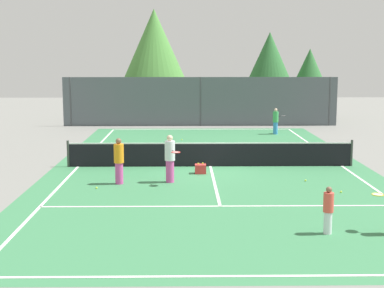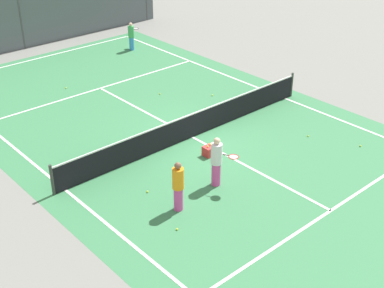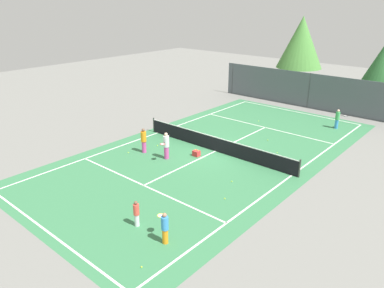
{
  "view_description": "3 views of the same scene",
  "coord_description": "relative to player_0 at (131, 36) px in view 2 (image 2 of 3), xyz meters",
  "views": [
    {
      "loc": [
        -1.11,
        -23.28,
        4.54
      ],
      "look_at": [
        -0.8,
        -2.4,
        1.32
      ],
      "focal_mm": 53.25,
      "sensor_mm": 36.0,
      "label": 1
    },
    {
      "loc": [
        -12.04,
        -13.59,
        9.69
      ],
      "look_at": [
        -1.23,
        -1.39,
        0.72
      ],
      "focal_mm": 50.19,
      "sensor_mm": 36.0,
      "label": 2
    },
    {
      "loc": [
        13.48,
        -18.01,
        9.35
      ],
      "look_at": [
        -0.88,
        -1.38,
        0.69
      ],
      "focal_mm": 34.27,
      "sensor_mm": 36.0,
      "label": 3
    }
  ],
  "objects": [
    {
      "name": "tennis_ball_7",
      "position": [
        -5.52,
        -2.42,
        -0.76
      ],
      "size": [
        0.07,
        0.07,
        0.07
      ],
      "primitive_type": "sphere",
      "color": "#CCE533",
      "rests_on": "ground_plane"
    },
    {
      "name": "ground_plane",
      "position": [
        -4.31,
        -9.85,
        -0.79
      ],
      "size": [
        80.0,
        80.0,
        0.0
      ],
      "primitive_type": "plane",
      "color": "slate"
    },
    {
      "name": "court_surface",
      "position": [
        -4.31,
        -9.85,
        -0.79
      ],
      "size": [
        13.0,
        25.0,
        0.01
      ],
      "color": "#387A4C",
      "rests_on": "ground_plane"
    },
    {
      "name": "tennis_net",
      "position": [
        -4.31,
        -9.85,
        -0.28
      ],
      "size": [
        11.9,
        0.1,
        1.1
      ],
      "color": "#333833",
      "rests_on": "ground_plane"
    },
    {
      "name": "player_0",
      "position": [
        0.0,
        0.0,
        0.0
      ],
      "size": [
        0.89,
        0.63,
        1.53
      ],
      "color": "#388CD8",
      "rests_on": "ground_plane"
    },
    {
      "name": "player_4",
      "position": [
        -5.92,
        -12.86,
        0.11
      ],
      "size": [
        0.63,
        0.94,
        1.74
      ],
      "color": "#D14799",
      "rests_on": "ground_plane"
    },
    {
      "name": "tennis_ball_5",
      "position": [
        -7.9,
        -11.74,
        -0.76
      ],
      "size": [
        0.07,
        0.07,
        0.07
      ],
      "primitive_type": "sphere",
      "color": "#CCE533",
      "rests_on": "ground_plane"
    },
    {
      "name": "player_2",
      "position": [
        -7.74,
        -13.09,
        0.06
      ],
      "size": [
        0.35,
        0.35,
        1.66
      ],
      "color": "#D14799",
      "rests_on": "ground_plane"
    },
    {
      "name": "ball_crate",
      "position": [
        -4.77,
        -11.3,
        -0.61
      ],
      "size": [
        0.43,
        0.36,
        0.43
      ],
      "color": "red",
      "rests_on": "ground_plane"
    },
    {
      "name": "tennis_ball_1",
      "position": [
        -1.03,
        -7.51,
        -0.76
      ],
      "size": [
        0.07,
        0.07,
        0.07
      ],
      "primitive_type": "sphere",
      "color": "#CCE533",
      "rests_on": "ground_plane"
    },
    {
      "name": "perimeter_fence",
      "position": [
        -4.31,
        4.15,
        0.81
      ],
      "size": [
        18.0,
        0.12,
        3.2
      ],
      "color": "#515B60",
      "rests_on": "ground_plane"
    },
    {
      "name": "tennis_ball_3",
      "position": [
        -2.7,
        -5.84,
        -0.76
      ],
      "size": [
        0.07,
        0.07,
        0.07
      ],
      "primitive_type": "sphere",
      "color": "#CCE533",
      "rests_on": "ground_plane"
    },
    {
      "name": "tennis_ball_6",
      "position": [
        -0.95,
        -12.79,
        -0.76
      ],
      "size": [
        0.07,
        0.07,
        0.07
      ],
      "primitive_type": "sphere",
      "color": "#CCE533",
      "rests_on": "ground_plane"
    },
    {
      "name": "tennis_ball_2",
      "position": [
        -8.44,
        -13.86,
        -0.76
      ],
      "size": [
        0.07,
        0.07,
        0.07
      ],
      "primitive_type": "sphere",
      "color": "#CCE533",
      "rests_on": "ground_plane"
    },
    {
      "name": "tennis_ball_0",
      "position": [
        -0.13,
        -14.57,
        -0.76
      ],
      "size": [
        0.07,
        0.07,
        0.07
      ],
      "primitive_type": "sphere",
      "color": "#CCE533",
      "rests_on": "ground_plane"
    }
  ]
}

